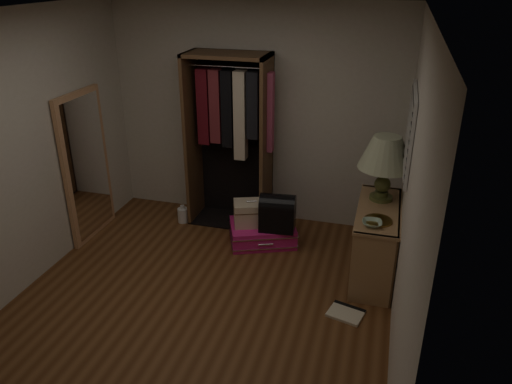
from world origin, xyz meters
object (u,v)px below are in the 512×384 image
Objects in this scene: open_wardrobe at (232,126)px; floor_mirror at (86,166)px; train_case at (252,213)px; table_lamp at (386,154)px; white_jug at (183,215)px; console_bookshelf at (376,238)px; pink_suitcase at (263,233)px; black_bag at (278,212)px.

open_wardrobe is 1.71m from floor_mirror.
train_case is 1.64m from table_lamp.
train_case reaches higher than white_jug.
train_case is (-1.39, 0.26, -0.03)m from console_bookshelf.
floor_mirror is 2.13m from pink_suitcase.
floor_mirror reaches higher than train_case.
pink_suitcase reaches higher than white_jug.
floor_mirror is (-3.24, -0.05, 0.46)m from console_bookshelf.
pink_suitcase is at bearing -10.76° from white_jug.
pink_suitcase is 0.39m from black_bag.
console_bookshelf is 0.87m from table_lamp.
table_lamp is (0.00, 0.18, 0.85)m from console_bookshelf.
black_bag reaches higher than white_jug.
console_bookshelf is 1.32m from pink_suitcase.
table_lamp is (1.39, -0.08, 0.87)m from train_case.
train_case is at bearing -51.58° from open_wardrobe.
white_jug is (-2.35, 0.31, -1.14)m from table_lamp.
table_lamp reaches higher than black_bag.
open_wardrobe is 1.04m from train_case.
black_bag is at bearing -36.87° from open_wardrobe.
console_bookshelf is at bearing -22.36° from open_wardrobe.
open_wardrobe is 1.29m from white_jug.
console_bookshelf is at bearing -11.74° from white_jug.
table_lamp is (3.24, 0.23, 0.39)m from floor_mirror.
floor_mirror is at bearing -152.54° from open_wardrobe.
black_bag is at bearing 6.93° from floor_mirror.
open_wardrobe is (-1.75, 0.72, 0.83)m from console_bookshelf.
floor_mirror reaches higher than pink_suitcase.
black_bag is (2.16, 0.26, -0.41)m from floor_mirror.
white_jug is at bearing 30.92° from floor_mirror.
white_jug is at bearing 146.92° from pink_suitcase.
train_case is at bearing -13.53° from white_jug.
open_wardrobe is 4.30× the size of train_case.
floor_mirror is 2.22m from black_bag.
black_bag is 1.89× the size of white_jug.
white_jug is at bearing 172.52° from table_lamp.
train_case is at bearing 169.52° from pink_suitcase.
open_wardrobe is at bearing 108.01° from train_case.
open_wardrobe is 2.31× the size of pink_suitcase.
train_case reaches higher than pink_suitcase.
pink_suitcase is 3.97× the size of white_jug.
open_wardrobe reaches higher than floor_mirror.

